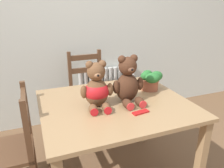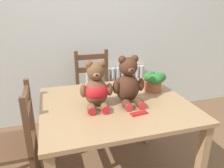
# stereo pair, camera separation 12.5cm
# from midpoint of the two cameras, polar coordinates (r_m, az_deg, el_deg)

# --- Properties ---
(wall_back) EXTENTS (8.00, 0.04, 2.60)m
(wall_back) POSITION_cam_midpoint_polar(r_m,az_deg,el_deg) (2.76, -10.61, 16.07)
(wall_back) COLOR silver
(wall_back) RESTS_ON ground_plane
(radiator) EXTENTS (0.82, 0.10, 0.69)m
(radiator) POSITION_cam_midpoint_polar(r_m,az_deg,el_deg) (3.03, -2.19, -2.61)
(radiator) COLOR beige
(radiator) RESTS_ON ground_plane
(dining_table) EXTENTS (1.14, 0.97, 0.76)m
(dining_table) POSITION_cam_midpoint_polar(r_m,az_deg,el_deg) (1.76, -1.22, -8.07)
(dining_table) COLOR #9E7A51
(dining_table) RESTS_ON ground_plane
(wooden_chair_behind) EXTENTS (0.40, 0.46, 0.97)m
(wooden_chair_behind) POSITION_cam_midpoint_polar(r_m,az_deg,el_deg) (2.61, -7.34, -3.00)
(wooden_chair_behind) COLOR brown
(wooden_chair_behind) RESTS_ON ground_plane
(wooden_chair_side) EXTENTS (0.41, 0.41, 0.91)m
(wooden_chair_side) POSITION_cam_midpoint_polar(r_m,az_deg,el_deg) (1.93, -26.39, -14.82)
(wooden_chair_side) COLOR brown
(wooden_chair_side) RESTS_ON ground_plane
(teddy_bear_left) EXTENTS (0.25, 0.27, 0.35)m
(teddy_bear_left) POSITION_cam_midpoint_polar(r_m,az_deg,el_deg) (1.61, -6.21, -1.30)
(teddy_bear_left) COLOR brown
(teddy_bear_left) RESTS_ON dining_table
(teddy_bear_right) EXTENTS (0.26, 0.25, 0.37)m
(teddy_bear_right) POSITION_cam_midpoint_polar(r_m,az_deg,el_deg) (1.67, 2.08, 0.41)
(teddy_bear_right) COLOR #472819
(teddy_bear_right) RESTS_ON dining_table
(potted_plant) EXTENTS (0.20, 0.19, 0.17)m
(potted_plant) POSITION_cam_midpoint_polar(r_m,az_deg,el_deg) (1.94, 8.33, 1.09)
(potted_plant) COLOR #9E5138
(potted_plant) RESTS_ON dining_table
(chocolate_bar) EXTENTS (0.13, 0.06, 0.01)m
(chocolate_bar) POSITION_cam_midpoint_polar(r_m,az_deg,el_deg) (1.56, 5.25, -7.40)
(chocolate_bar) COLOR red
(chocolate_bar) RESTS_ON dining_table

